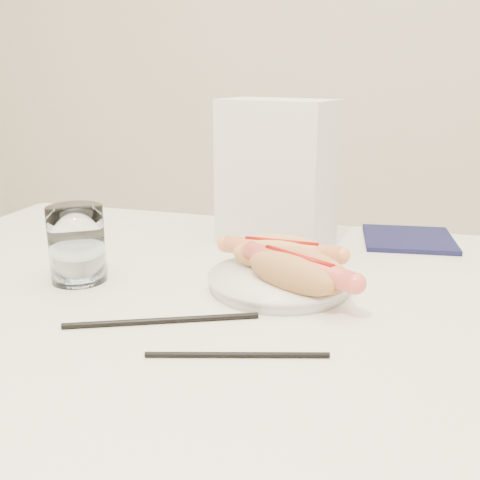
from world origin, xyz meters
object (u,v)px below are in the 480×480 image
(hotdog_left, at_px, (281,254))
(water_glass, at_px, (77,244))
(napkin_box, at_px, (277,175))
(table, at_px, (250,340))
(hotdog_right, at_px, (298,271))
(plate, at_px, (279,283))

(hotdog_left, distance_m, water_glass, 0.29)
(hotdog_left, height_order, napkin_box, napkin_box)
(table, xyz_separation_m, hotdog_left, (0.02, 0.08, 0.10))
(hotdog_left, bearing_deg, water_glass, -160.41)
(table, bearing_deg, water_glass, -178.99)
(table, relative_size, napkin_box, 4.97)
(napkin_box, bearing_deg, water_glass, -118.75)
(hotdog_right, bearing_deg, napkin_box, 140.08)
(table, relative_size, water_glass, 11.23)
(plate, relative_size, napkin_box, 0.78)
(table, xyz_separation_m, napkin_box, (-0.02, 0.24, 0.18))
(water_glass, relative_size, napkin_box, 0.44)
(plate, xyz_separation_m, hotdog_left, (-0.01, 0.03, 0.03))
(table, distance_m, plate, 0.09)
(plate, distance_m, hotdog_right, 0.05)
(plate, xyz_separation_m, hotdog_right, (0.03, -0.03, 0.03))
(table, bearing_deg, hotdog_left, 74.50)
(table, relative_size, plate, 6.40)
(plate, xyz_separation_m, napkin_box, (-0.05, 0.19, 0.11))
(hotdog_left, bearing_deg, table, -103.53)
(water_glass, height_order, napkin_box, napkin_box)
(napkin_box, bearing_deg, hotdog_right, -55.87)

